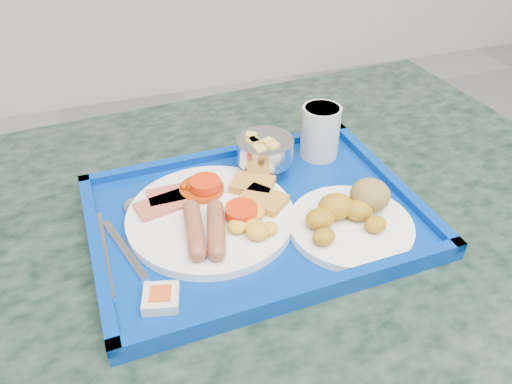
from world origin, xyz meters
TOP-DOWN VIEW (x-y plane):
  - table at (-0.29, 0.95)m, footprint 1.29×0.91m
  - tray at (-0.26, 0.94)m, footprint 0.48×0.36m
  - main_plate at (-0.32, 0.95)m, footprint 0.24×0.24m
  - bread_plate at (-0.14, 0.87)m, footprint 0.18×0.18m
  - fruit_bowl at (-0.21, 1.04)m, footprint 0.09×0.09m
  - juice_cup at (-0.11, 1.06)m, footprint 0.06×0.06m
  - spoon at (-0.44, 0.99)m, footprint 0.07×0.17m
  - knife at (-0.48, 0.93)m, footprint 0.01×0.17m
  - jam_packet at (-0.42, 0.82)m, footprint 0.05×0.05m

SIDE VIEW (x-z plane):
  - table at x=-0.29m, z-range 0.19..0.96m
  - tray at x=-0.26m, z-range 0.76..0.79m
  - knife at x=-0.48m, z-range 0.78..0.79m
  - spoon at x=-0.44m, z-range 0.78..0.79m
  - jam_packet at x=-0.42m, z-range 0.78..0.80m
  - main_plate at x=-0.32m, z-range 0.78..0.82m
  - bread_plate at x=-0.14m, z-range 0.77..0.83m
  - fruit_bowl at x=-0.21m, z-range 0.79..0.86m
  - juice_cup at x=-0.11m, z-range 0.79..0.88m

